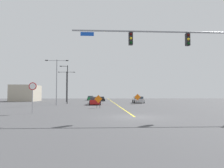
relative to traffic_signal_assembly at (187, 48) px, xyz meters
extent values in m
plane|color=#444447|center=(-4.52, 0.01, -5.78)|extent=(146.00, 146.00, 0.00)
cube|color=yellow|center=(-4.52, 40.57, -5.78)|extent=(0.16, 81.11, 0.01)
cylinder|color=gray|center=(-2.39, 0.01, 1.36)|extent=(14.61, 0.14, 0.14)
cube|color=black|center=(0.05, 0.01, 0.72)|extent=(0.34, 0.32, 1.05)
sphere|color=#3A0503|center=(0.05, -0.16, 1.07)|extent=(0.22, 0.22, 0.22)
sphere|color=yellow|center=(0.05, -0.16, 0.72)|extent=(0.22, 0.22, 0.22)
sphere|color=black|center=(0.05, -0.16, 0.37)|extent=(0.22, 0.22, 0.22)
cube|color=black|center=(-4.82, 0.01, 0.72)|extent=(0.34, 0.32, 1.05)
sphere|color=#3A0503|center=(-4.82, -0.16, 1.07)|extent=(0.22, 0.22, 0.22)
sphere|color=yellow|center=(-4.82, -0.16, 0.72)|extent=(0.22, 0.22, 0.22)
sphere|color=black|center=(-4.82, -0.16, 0.37)|extent=(0.22, 0.22, 0.22)
cube|color=#1447B7|center=(-8.45, 0.01, 1.07)|extent=(1.10, 0.03, 0.32)
cylinder|color=gray|center=(-14.01, 3.67, -4.65)|extent=(0.07, 0.07, 2.28)
cylinder|color=#B20F14|center=(-14.01, 3.67, -3.13)|extent=(0.76, 0.03, 0.76)
cylinder|color=white|center=(-14.01, 3.65, -3.13)|extent=(0.61, 0.01, 0.61)
cylinder|color=black|center=(-15.81, 33.58, -2.05)|extent=(0.16, 0.16, 7.46)
cylinder|color=black|center=(-16.73, 33.58, 1.53)|extent=(1.85, 0.08, 0.08)
cube|color=#262628|center=(-17.66, 33.58, 1.53)|extent=(0.44, 0.24, 0.14)
cylinder|color=black|center=(-14.88, 33.58, 1.53)|extent=(1.85, 0.08, 0.08)
cube|color=#262628|center=(-13.96, 33.58, 1.53)|extent=(0.44, 0.24, 0.14)
cylinder|color=black|center=(-14.01, 23.99, -1.99)|extent=(0.16, 0.16, 7.60)
cylinder|color=black|center=(-14.67, 23.99, 1.66)|extent=(1.32, 0.08, 0.08)
cube|color=#262628|center=(-15.33, 23.99, 1.66)|extent=(0.44, 0.24, 0.14)
cylinder|color=gray|center=(-14.94, 18.55, -1.86)|extent=(0.16, 0.16, 7.84)
cylinder|color=gray|center=(-15.82, 18.55, 1.90)|extent=(1.76, 0.08, 0.08)
cube|color=#262628|center=(-16.70, 18.55, 1.90)|extent=(0.44, 0.24, 0.14)
cylinder|color=gray|center=(-14.06, 18.55, 1.90)|extent=(1.76, 0.08, 0.08)
cube|color=#262628|center=(-13.17, 18.55, 1.90)|extent=(0.44, 0.24, 0.14)
cube|color=orange|center=(-0.40, 21.49, -4.45)|extent=(1.24, 0.13, 1.24)
cylinder|color=black|center=(-0.64, 21.51, -5.44)|extent=(0.05, 0.05, 0.70)
cylinder|color=black|center=(-0.16, 21.47, -5.44)|extent=(0.05, 0.05, 0.70)
cube|color=orange|center=(-7.66, 10.91, -4.55)|extent=(1.08, 0.18, 1.09)
cylinder|color=black|center=(-7.87, 10.88, -5.45)|extent=(0.05, 0.05, 0.67)
cylinder|color=black|center=(-7.45, 10.94, -5.45)|extent=(0.05, 0.05, 0.67)
cube|color=#196B38|center=(-10.57, 46.83, -5.25)|extent=(1.92, 4.27, 0.74)
cube|color=#333D47|center=(-10.58, 47.04, -4.65)|extent=(1.69, 2.55, 0.46)
cylinder|color=black|center=(-11.42, 45.33, -5.46)|extent=(0.24, 0.65, 0.64)
cylinder|color=black|center=(-9.63, 45.38, -5.46)|extent=(0.24, 0.65, 0.64)
cylinder|color=black|center=(-11.51, 48.28, -5.46)|extent=(0.24, 0.65, 0.64)
cylinder|color=black|center=(-9.72, 48.33, -5.46)|extent=(0.24, 0.65, 0.64)
cube|color=#B7BABF|center=(0.58, 26.14, -5.25)|extent=(2.09, 4.23, 0.74)
cube|color=#333D47|center=(0.57, 25.93, -4.64)|extent=(1.83, 2.47, 0.48)
cylinder|color=black|center=(1.60, 27.56, -5.46)|extent=(0.24, 0.65, 0.64)
cylinder|color=black|center=(-0.33, 27.63, -5.46)|extent=(0.24, 0.65, 0.64)
cylinder|color=black|center=(1.49, 24.65, -5.46)|extent=(0.24, 0.65, 0.64)
cylinder|color=black|center=(-0.44, 24.72, -5.46)|extent=(0.24, 0.65, 0.64)
cube|color=red|center=(-8.41, 19.72, -5.26)|extent=(1.93, 4.56, 0.73)
cube|color=#333D47|center=(-8.42, 19.95, -4.65)|extent=(1.68, 2.72, 0.50)
cylinder|color=black|center=(-9.21, 18.11, -5.46)|extent=(0.25, 0.65, 0.64)
cylinder|color=black|center=(-7.47, 18.19, -5.46)|extent=(0.25, 0.65, 0.64)
cylinder|color=black|center=(-9.35, 21.25, -5.46)|extent=(0.25, 0.65, 0.64)
cylinder|color=black|center=(-7.61, 21.33, -5.46)|extent=(0.25, 0.65, 0.64)
cube|color=white|center=(-8.36, 26.37, -5.31)|extent=(1.82, 4.36, 0.62)
cube|color=#333D47|center=(-8.36, 26.59, -4.72)|extent=(1.63, 2.32, 0.57)
cylinder|color=black|center=(-9.24, 24.84, -5.46)|extent=(0.22, 0.64, 0.64)
cylinder|color=black|center=(-7.45, 24.85, -5.46)|extent=(0.22, 0.64, 0.64)
cylinder|color=black|center=(-9.26, 27.89, -5.46)|extent=(0.22, 0.64, 0.64)
cylinder|color=black|center=(-7.47, 27.90, -5.46)|extent=(0.22, 0.64, 0.64)
cube|color=black|center=(-7.38, 38.78, -5.33)|extent=(2.02, 3.94, 0.59)
cube|color=#333D47|center=(-7.38, 38.98, -4.80)|extent=(1.78, 2.11, 0.47)
cylinder|color=black|center=(-8.30, 37.40, -5.46)|extent=(0.24, 0.65, 0.64)
cylinder|color=black|center=(-6.38, 37.45, -5.46)|extent=(0.24, 0.65, 0.64)
cylinder|color=black|center=(-8.37, 40.12, -5.46)|extent=(0.24, 0.65, 0.64)
cylinder|color=black|center=(-6.45, 40.17, -5.46)|extent=(0.24, 0.65, 0.64)
cube|color=#B2A893|center=(-27.64, 39.30, -3.63)|extent=(6.16, 7.78, 4.31)
camera|label=1|loc=(-7.27, -16.61, -3.91)|focal=32.51mm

